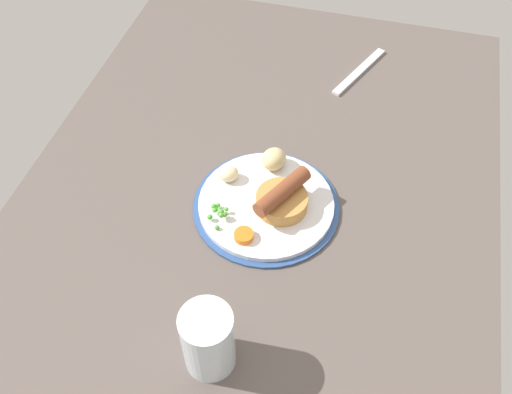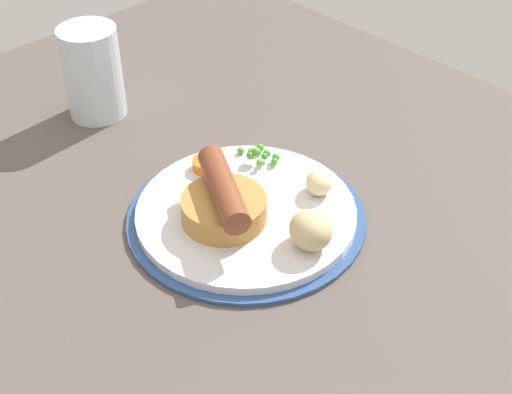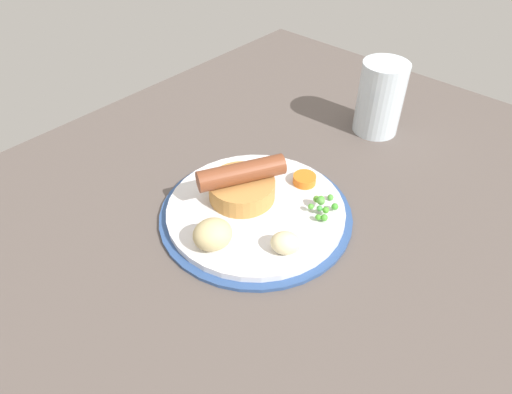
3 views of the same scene
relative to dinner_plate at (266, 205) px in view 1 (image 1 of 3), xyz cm
name	(u,v)px [view 1 (image 1 of 3)]	position (x,y,z in cm)	size (l,w,h in cm)	color
dining_table	(259,191)	(-4.42, -2.30, -2.07)	(110.00, 80.00, 3.00)	#564C47
dinner_plate	(266,205)	(0.00, 0.00, 0.00)	(24.37, 24.37, 1.40)	#2D4C84
sausage_pudding	(282,199)	(0.32, 2.66, 2.91)	(10.98, 8.46, 5.21)	#BC8442
pea_pile	(219,213)	(4.95, -6.54, 1.88)	(4.97, 3.22, 1.94)	green
potato_chunk_0	(229,174)	(-3.23, -7.37, 2.10)	(3.40, 2.80, 2.54)	beige
potato_chunk_2	(274,159)	(-8.08, -0.75, 2.63)	(4.02, 4.53, 3.58)	#CCB77F
carrot_slice_4	(244,236)	(7.91, -1.58, 1.41)	(3.06, 3.06, 1.15)	orange
fork	(359,71)	(-39.30, 9.70, -0.27)	(18.00, 1.60, 0.60)	silver
drinking_glass	(208,340)	(27.59, -0.73, 5.07)	(7.00, 7.00, 11.28)	silver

